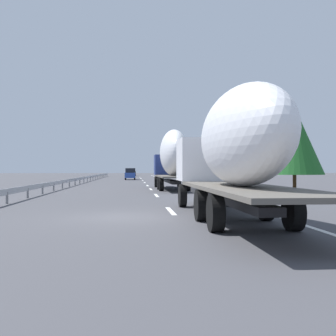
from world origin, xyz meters
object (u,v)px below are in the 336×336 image
(car_blue_sedan, at_px, (130,174))
(car_black_suv, at_px, (132,172))
(truck_trailing, at_px, (233,148))
(road_sign, at_px, (185,165))
(truck_lead, at_px, (172,157))

(car_blue_sedan, bearing_deg, car_black_suv, -0.42)
(car_blue_sedan, height_order, car_black_suv, car_black_suv)
(truck_trailing, bearing_deg, car_black_suv, 2.11)
(car_black_suv, distance_m, road_sign, 57.74)
(truck_trailing, distance_m, road_sign, 36.61)
(car_blue_sedan, distance_m, car_black_suv, 39.25)
(truck_trailing, bearing_deg, truck_lead, 0.00)
(truck_lead, bearing_deg, truck_trailing, -180.00)
(truck_lead, xyz_separation_m, car_blue_sedan, (33.45, 3.75, -1.81))
(car_blue_sedan, relative_size, road_sign, 1.40)
(road_sign, bearing_deg, truck_trailing, 175.14)
(truck_lead, height_order, road_sign, truck_lead)
(truck_trailing, height_order, car_black_suv, truck_trailing)
(truck_lead, distance_m, road_sign, 15.66)
(car_blue_sedan, bearing_deg, truck_lead, -173.60)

